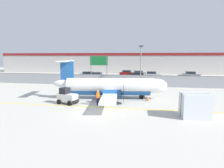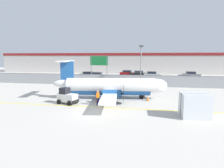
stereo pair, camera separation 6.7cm
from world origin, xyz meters
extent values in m
plane|color=#BCB7AD|center=(0.00, 0.00, 0.00)|extent=(140.00, 140.00, 0.00)
cube|color=yellow|center=(0.00, 2.00, 0.00)|extent=(84.00, 0.20, 0.01)
cube|color=gray|center=(0.00, 18.00, 1.00)|extent=(98.00, 0.04, 2.00)
cylinder|color=slate|center=(0.00, 18.00, 2.05)|extent=(98.00, 0.10, 0.10)
cube|color=#38383A|center=(0.00, 29.50, 0.06)|extent=(98.00, 17.00, 0.12)
cube|color=#BCB7B2|center=(0.00, 48.00, 3.25)|extent=(91.00, 8.00, 6.50)
cube|color=maroon|center=(0.00, 44.00, 6.10)|extent=(91.00, 0.20, 0.80)
cylinder|color=white|center=(-0.17, 6.47, 1.75)|extent=(11.35, 3.38, 1.90)
ellipsoid|color=white|center=(5.66, 7.25, 1.75)|extent=(2.80, 2.13, 1.80)
ellipsoid|color=white|center=(-6.00, 5.68, 1.95)|extent=(3.27, 1.46, 1.05)
cylinder|color=#1E5193|center=(-0.17, 6.47, 1.23)|extent=(10.15, 2.81, 1.48)
cube|color=white|center=(-0.07, 6.48, 1.18)|extent=(3.73, 16.07, 0.18)
cylinder|color=#1E5193|center=(-0.22, 9.08, 1.18)|extent=(2.30, 1.19, 0.90)
cone|color=black|center=(0.92, 9.24, 1.18)|extent=(0.50, 0.50, 0.44)
cylinder|color=#262626|center=(1.07, 9.26, 1.18)|extent=(0.32, 2.09, 2.10)
cylinder|color=#1E5193|center=(0.48, 3.93, 1.18)|extent=(2.30, 1.19, 0.90)
cone|color=black|center=(1.62, 4.08, 1.18)|extent=(0.50, 0.50, 0.44)
cylinder|color=#262626|center=(1.76, 4.10, 1.18)|extent=(0.32, 2.09, 2.10)
cube|color=#1E5193|center=(-5.71, 5.72, 3.30)|extent=(1.71, 0.41, 3.10)
cube|color=white|center=(-5.86, 5.70, 4.85)|extent=(1.73, 4.90, 0.14)
cylinder|color=#59595B|center=(3.74, 6.99, 0.79)|extent=(0.16, 0.16, 0.97)
cylinder|color=black|center=(3.74, 6.99, 0.30)|extent=(0.62, 0.30, 0.60)
cylinder|color=#59595B|center=(-0.76, 8.62, 0.83)|extent=(0.16, 0.16, 0.90)
cylinder|color=black|center=(-0.76, 8.62, 0.38)|extent=(0.78, 0.32, 0.76)
cylinder|color=#59595B|center=(-0.17, 4.24, 0.83)|extent=(0.16, 0.16, 0.90)
cylinder|color=black|center=(-0.17, 4.24, 0.38)|extent=(0.78, 0.32, 0.76)
cube|color=silver|center=(-4.55, 2.85, 0.73)|extent=(2.42, 1.66, 0.90)
cube|color=black|center=(-4.89, 2.94, 1.53)|extent=(1.14, 1.21, 0.70)
cube|color=black|center=(-3.45, 2.53, 0.43)|extent=(0.45, 1.10, 0.30)
cylinder|color=black|center=(-3.67, 3.22, 0.28)|extent=(0.59, 0.33, 0.56)
cylinder|color=black|center=(-4.00, 2.06, 0.28)|extent=(0.59, 0.33, 0.56)
cylinder|color=black|center=(-5.11, 3.63, 0.28)|extent=(0.59, 0.33, 0.56)
cylinder|color=black|center=(-5.44, 2.47, 0.28)|extent=(0.59, 0.33, 0.56)
cylinder|color=#191E4C|center=(-0.90, 2.92, 0.42)|extent=(0.21, 0.21, 0.85)
cylinder|color=#191E4C|center=(-0.98, 2.74, 0.42)|extent=(0.21, 0.21, 0.85)
cylinder|color=orange|center=(-0.94, 2.83, 1.15)|extent=(0.45, 0.45, 0.60)
cylinder|color=orange|center=(-0.85, 3.03, 1.18)|extent=(0.13, 0.13, 0.55)
cylinder|color=orange|center=(-1.03, 2.63, 1.18)|extent=(0.13, 0.13, 0.55)
sphere|color=tan|center=(-0.94, 2.83, 1.59)|extent=(0.22, 0.22, 0.22)
cube|color=silver|center=(8.72, 0.05, 1.10)|extent=(2.55, 2.18, 2.20)
cube|color=#333338|center=(8.72, 0.05, 1.10)|extent=(2.44, 0.27, 2.20)
cube|color=orange|center=(4.56, 6.19, 0.02)|extent=(0.36, 0.36, 0.04)
cone|color=orange|center=(4.56, 6.19, 0.34)|extent=(0.28, 0.28, 0.60)
cylinder|color=white|center=(4.56, 6.19, 0.42)|extent=(0.17, 0.17, 0.08)
cube|color=orange|center=(4.04, 8.52, 0.02)|extent=(0.36, 0.36, 0.04)
cone|color=orange|center=(4.04, 8.52, 0.34)|extent=(0.28, 0.28, 0.60)
cylinder|color=white|center=(4.04, 8.52, 0.42)|extent=(0.17, 0.17, 0.08)
cube|color=orange|center=(-1.45, 4.36, 0.02)|extent=(0.36, 0.36, 0.04)
cone|color=orange|center=(-1.45, 4.36, 0.34)|extent=(0.28, 0.28, 0.60)
cylinder|color=white|center=(-1.45, 4.36, 0.42)|extent=(0.17, 0.17, 0.08)
cube|color=black|center=(-14.17, 24.53, 0.74)|extent=(4.23, 1.78, 0.80)
cube|color=#262D38|center=(-14.02, 24.53, 1.42)|extent=(2.23, 1.60, 0.56)
cylinder|color=black|center=(-15.59, 23.66, 0.42)|extent=(0.60, 0.21, 0.60)
cylinder|color=black|center=(-15.55, 25.46, 0.42)|extent=(0.60, 0.21, 0.60)
cylinder|color=black|center=(-12.79, 23.60, 0.42)|extent=(0.60, 0.21, 0.60)
cylinder|color=black|center=(-12.75, 25.40, 0.42)|extent=(0.60, 0.21, 0.60)
cube|color=#19662D|center=(-10.33, 29.12, 0.74)|extent=(4.33, 2.05, 0.80)
cube|color=#262D38|center=(-10.18, 29.10, 1.42)|extent=(2.32, 1.74, 0.56)
cylinder|color=black|center=(-11.80, 28.34, 0.42)|extent=(0.61, 0.25, 0.60)
cylinder|color=black|center=(-11.64, 30.13, 0.42)|extent=(0.61, 0.25, 0.60)
cylinder|color=black|center=(-9.01, 28.10, 0.42)|extent=(0.61, 0.25, 0.60)
cylinder|color=black|center=(-8.85, 29.90, 0.42)|extent=(0.61, 0.25, 0.60)
cube|color=navy|center=(-7.36, 27.69, 0.74)|extent=(4.25, 1.84, 0.80)
cube|color=#262D38|center=(-7.51, 27.70, 1.42)|extent=(2.25, 1.63, 0.56)
cylinder|color=black|center=(-5.93, 28.55, 0.42)|extent=(0.61, 0.22, 0.60)
cylinder|color=black|center=(-5.99, 26.75, 0.42)|extent=(0.61, 0.22, 0.60)
cylinder|color=black|center=(-8.73, 28.64, 0.42)|extent=(0.61, 0.22, 0.60)
cylinder|color=black|center=(-8.79, 26.84, 0.42)|extent=(0.61, 0.22, 0.60)
cube|color=red|center=(-0.95, 35.73, 0.74)|extent=(4.38, 2.22, 0.80)
cube|color=#262D38|center=(-1.10, 35.75, 1.42)|extent=(2.38, 1.82, 0.56)
cylinder|color=black|center=(0.55, 36.45, 0.42)|extent=(0.62, 0.27, 0.60)
cylinder|color=black|center=(0.32, 34.66, 0.42)|extent=(0.62, 0.27, 0.60)
cylinder|color=black|center=(-2.23, 36.80, 0.42)|extent=(0.62, 0.27, 0.60)
cylinder|color=black|center=(-2.46, 35.02, 0.42)|extent=(0.62, 0.27, 0.60)
cube|color=black|center=(1.87, 34.40, 0.74)|extent=(4.38, 2.20, 0.80)
cube|color=#262D38|center=(2.02, 34.42, 1.42)|extent=(2.37, 1.82, 0.56)
cylinder|color=black|center=(0.59, 33.33, 0.42)|extent=(0.62, 0.27, 0.60)
cylinder|color=black|center=(0.37, 35.12, 0.42)|extent=(0.62, 0.27, 0.60)
cylinder|color=black|center=(3.37, 33.68, 0.42)|extent=(0.62, 0.27, 0.60)
cylinder|color=black|center=(3.15, 35.46, 0.42)|extent=(0.62, 0.27, 0.60)
cube|color=silver|center=(5.56, 32.36, 0.74)|extent=(4.29, 1.94, 0.80)
cube|color=#262D38|center=(5.41, 32.37, 1.42)|extent=(2.29, 1.68, 0.56)
cylinder|color=black|center=(7.01, 33.18, 0.42)|extent=(0.61, 0.23, 0.60)
cylinder|color=black|center=(6.91, 31.38, 0.42)|extent=(0.61, 0.23, 0.60)
cylinder|color=black|center=(4.22, 33.34, 0.42)|extent=(0.61, 0.23, 0.60)
cylinder|color=black|center=(4.11, 31.54, 0.42)|extent=(0.61, 0.23, 0.60)
cube|color=red|center=(11.52, 23.83, 0.74)|extent=(4.29, 1.94, 0.80)
cube|color=#262D38|center=(11.67, 23.82, 1.42)|extent=(2.29, 1.69, 0.56)
cylinder|color=black|center=(10.07, 23.02, 0.42)|extent=(0.61, 0.23, 0.60)
cylinder|color=black|center=(10.18, 24.81, 0.42)|extent=(0.61, 0.23, 0.60)
cylinder|color=black|center=(12.87, 22.85, 0.42)|extent=(0.61, 0.23, 0.60)
cylinder|color=black|center=(12.97, 24.65, 0.42)|extent=(0.61, 0.23, 0.60)
cube|color=gray|center=(15.17, 34.14, 0.74)|extent=(4.26, 1.85, 0.80)
cube|color=#262D38|center=(15.02, 34.14, 1.42)|extent=(2.26, 1.64, 0.56)
cylinder|color=black|center=(16.60, 34.99, 0.42)|extent=(0.61, 0.22, 0.60)
cylinder|color=black|center=(16.54, 33.19, 0.42)|extent=(0.61, 0.22, 0.60)
cylinder|color=black|center=(13.80, 35.09, 0.42)|extent=(0.61, 0.22, 0.60)
cylinder|color=black|center=(13.74, 33.29, 0.42)|extent=(0.61, 0.22, 0.60)
cylinder|color=slate|center=(3.28, 15.89, 3.50)|extent=(0.16, 0.16, 7.00)
cube|color=#333333|center=(3.28, 15.89, 7.15)|extent=(0.70, 0.30, 0.24)
cylinder|color=slate|center=(-6.66, 19.94, 2.75)|extent=(0.14, 0.14, 5.50)
cylinder|color=slate|center=(-3.46, 19.94, 2.75)|extent=(0.14, 0.14, 5.50)
cube|color=#14662D|center=(-5.06, 19.94, 4.60)|extent=(3.60, 0.10, 1.80)
camera|label=1|loc=(4.50, -18.41, 5.46)|focal=32.00mm
camera|label=2|loc=(4.57, -18.40, 5.46)|focal=32.00mm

